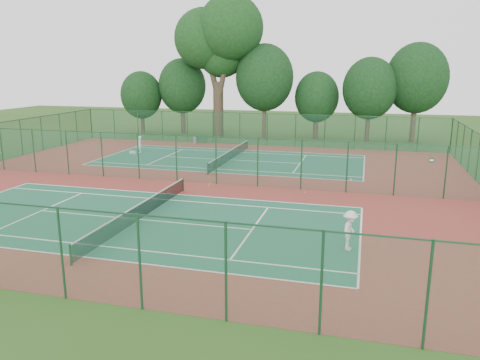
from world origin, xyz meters
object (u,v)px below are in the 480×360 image
at_px(player_near, 350,230).
at_px(player_far, 140,144).
at_px(trash_bin, 195,140).
at_px(bench, 201,140).
at_px(big_tree, 219,38).
at_px(kit_bag, 133,152).

height_order(player_near, player_far, player_near).
xyz_separation_m(player_far, trash_bin, (3.28, 6.78, -0.45)).
bearing_deg(trash_bin, bench, 34.18).
height_order(player_far, big_tree, big_tree).
bearing_deg(kit_bag, player_near, -27.02).
relative_size(player_near, kit_bag, 2.68).
xyz_separation_m(player_near, bench, (-17.30, 27.99, -0.52)).
bearing_deg(big_tree, trash_bin, -101.25).
xyz_separation_m(player_near, player_far, (-21.15, 20.82, -0.10)).
relative_size(trash_bin, kit_bag, 1.11).
relative_size(player_near, big_tree, 0.11).
relative_size(player_far, trash_bin, 2.14).
bearing_deg(bench, player_near, -74.37).
bearing_deg(player_near, player_far, 57.02).
bearing_deg(bench, player_far, -134.34).
bearing_deg(player_far, big_tree, 149.52).
xyz_separation_m(trash_bin, kit_bag, (-3.74, -7.45, -0.26)).
xyz_separation_m(player_far, kit_bag, (-0.46, -0.66, -0.71)).
height_order(bench, kit_bag, bench).
relative_size(trash_bin, bench, 0.57).
xyz_separation_m(player_near, kit_bag, (-21.61, 20.15, -0.81)).
height_order(trash_bin, kit_bag, trash_bin).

